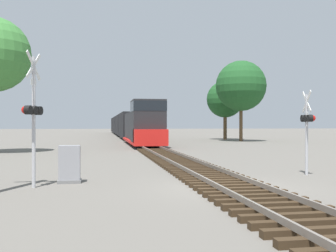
{
  "coord_description": "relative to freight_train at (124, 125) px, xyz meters",
  "views": [
    {
      "loc": [
        -4.23,
        -12.57,
        2.11
      ],
      "look_at": [
        -0.42,
        9.69,
        2.05
      ],
      "focal_mm": 42.0,
      "sensor_mm": 36.0,
      "label": 1
    }
  ],
  "objects": [
    {
      "name": "crossing_signal_far",
      "position": [
        4.33,
        -56.82,
        0.22
      ],
      "size": [
        0.43,
        1.01,
        3.55
      ],
      "rotation": [
        0.0,
        0.0,
        1.44
      ],
      "color": "#B7B7BC",
      "rests_on": "ground"
    },
    {
      "name": "rail_track_bed",
      "position": [
        0.0,
        -59.5,
        -1.86
      ],
      "size": [
        2.6,
        160.0,
        0.31
      ],
      "color": "#382819",
      "rests_on": "ground"
    },
    {
      "name": "tree_mid_background",
      "position": [
        13.46,
        -24.15,
        5.09
      ],
      "size": [
        6.44,
        6.44,
        10.32
      ],
      "color": "brown",
      "rests_on": "ground"
    },
    {
      "name": "tree_deep_background",
      "position": [
        13.36,
        -17.97,
        3.77
      ],
      "size": [
        5.27,
        5.27,
        8.43
      ],
      "color": "brown",
      "rests_on": "ground"
    },
    {
      "name": "ground_plane",
      "position": [
        0.0,
        -59.5,
        -2.0
      ],
      "size": [
        400.0,
        400.0,
        0.0
      ],
      "primitive_type": "plane",
      "color": "#666059"
    },
    {
      "name": "crossing_signal_near",
      "position": [
        -6.48,
        -58.33,
        0.53
      ],
      "size": [
        0.59,
        1.0,
        4.56
      ],
      "rotation": [
        0.0,
        0.0,
        -1.91
      ],
      "color": "#B7B7BC",
      "rests_on": "ground"
    },
    {
      "name": "relay_cabinet",
      "position": [
        -5.35,
        -57.39,
        -1.33
      ],
      "size": [
        0.83,
        0.58,
        1.36
      ],
      "color": "slate",
      "rests_on": "ground"
    },
    {
      "name": "freight_train",
      "position": [
        0.0,
        0.0,
        0.0
      ],
      "size": [
        2.96,
        78.81,
        4.37
      ],
      "color": "#232326",
      "rests_on": "ground"
    }
  ]
}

